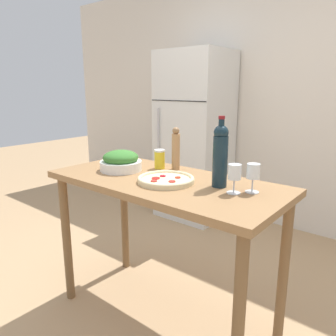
{
  "coord_description": "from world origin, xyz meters",
  "views": [
    {
      "loc": [
        1.16,
        -1.39,
        1.43
      ],
      "look_at": [
        0.0,
        0.03,
        0.97
      ],
      "focal_mm": 35.0,
      "sensor_mm": 36.0,
      "label": 1
    }
  ],
  "objects": [
    {
      "name": "ground_plane",
      "position": [
        0.0,
        0.0,
        0.0
      ],
      "size": [
        14.0,
        14.0,
        0.0
      ],
      "primitive_type": "plane",
      "color": "tan"
    },
    {
      "name": "wine_bottle",
      "position": [
        0.32,
        0.08,
        1.09
      ],
      "size": [
        0.08,
        0.08,
        0.37
      ],
      "color": "#142833",
      "rests_on": "prep_counter"
    },
    {
      "name": "wine_glass_near",
      "position": [
        0.43,
        0.02,
        1.01
      ],
      "size": [
        0.07,
        0.07,
        0.15
      ],
      "color": "silver",
      "rests_on": "prep_counter"
    },
    {
      "name": "homemade_pizza",
      "position": [
        0.05,
        -0.04,
        0.93
      ],
      "size": [
        0.32,
        0.32,
        0.03
      ],
      "color": "beige",
      "rests_on": "prep_counter"
    },
    {
      "name": "wine_glass_far",
      "position": [
        0.5,
        0.09,
        1.01
      ],
      "size": [
        0.07,
        0.07,
        0.15
      ],
      "color": "silver",
      "rests_on": "prep_counter"
    },
    {
      "name": "pepper_mill",
      "position": [
        -0.09,
        0.22,
        1.05
      ],
      "size": [
        0.05,
        0.05,
        0.27
      ],
      "color": "#AD7F51",
      "rests_on": "prep_counter"
    },
    {
      "name": "prep_counter",
      "position": [
        0.0,
        0.0,
        0.79
      ],
      "size": [
        1.39,
        0.65,
        0.91
      ],
      "color": "olive",
      "rests_on": "ground_plane"
    },
    {
      "name": "wall_back",
      "position": [
        0.0,
        1.91,
        1.3
      ],
      "size": [
        6.4,
        0.06,
        2.6
      ],
      "color": "silver",
      "rests_on": "ground_plane"
    },
    {
      "name": "salad_bowl",
      "position": [
        -0.35,
        -0.02,
        0.97
      ],
      "size": [
        0.26,
        0.26,
        0.13
      ],
      "color": "white",
      "rests_on": "prep_counter"
    },
    {
      "name": "refrigerator",
      "position": [
        -0.87,
        1.55,
        0.9
      ],
      "size": [
        0.7,
        0.64,
        1.8
      ],
      "color": "silver",
      "rests_on": "ground_plane"
    },
    {
      "name": "salt_canister",
      "position": [
        -0.19,
        0.18,
        0.98
      ],
      "size": [
        0.07,
        0.07,
        0.12
      ],
      "color": "yellow",
      "rests_on": "prep_counter"
    }
  ]
}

